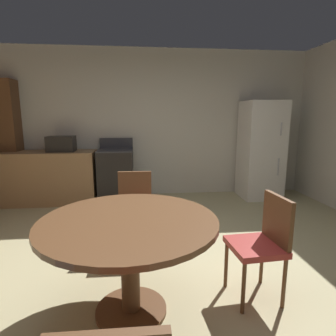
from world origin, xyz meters
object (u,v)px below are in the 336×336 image
(refrigerator, at_px, (261,150))
(dining_table, at_px, (129,238))
(chair_north, at_px, (135,205))
(microwave, at_px, (61,144))
(oven_range, at_px, (116,175))
(chair_east, at_px, (263,240))

(refrigerator, distance_m, dining_table, 3.68)
(refrigerator, bearing_deg, chair_north, -141.75)
(microwave, height_order, dining_table, microwave)
(oven_range, relative_size, refrigerator, 0.62)
(refrigerator, relative_size, microwave, 4.00)
(refrigerator, bearing_deg, dining_table, -128.64)
(oven_range, distance_m, microwave, 1.06)
(oven_range, height_order, microwave, microwave)
(refrigerator, bearing_deg, chair_east, -113.63)
(chair_north, bearing_deg, refrigerator, 129.44)
(chair_north, bearing_deg, chair_east, 47.84)
(chair_north, bearing_deg, microwave, -144.32)
(microwave, height_order, chair_north, microwave)
(refrigerator, xyz_separation_m, chair_north, (-2.27, -1.79, -0.38))
(chair_north, relative_size, chair_east, 1.00)
(oven_range, distance_m, dining_table, 2.94)
(chair_north, bearing_deg, dining_table, 0.00)
(refrigerator, distance_m, chair_east, 3.06)
(oven_range, distance_m, chair_east, 3.17)
(oven_range, height_order, dining_table, oven_range)
(refrigerator, xyz_separation_m, chair_east, (-1.22, -2.78, -0.38))
(chair_east, bearing_deg, dining_table, 0.00)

